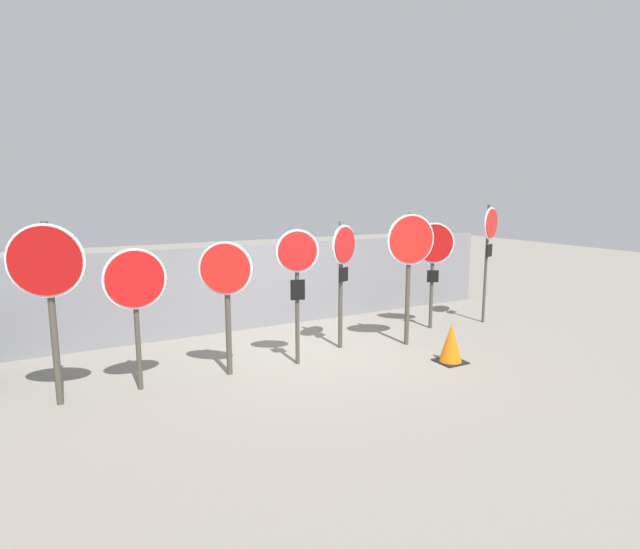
{
  "coord_description": "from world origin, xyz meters",
  "views": [
    {
      "loc": [
        -3.87,
        -7.3,
        2.74
      ],
      "look_at": [
        0.07,
        0.0,
        1.37
      ],
      "focal_mm": 28.0,
      "sensor_mm": 36.0,
      "label": 1
    }
  ],
  "objects_px": {
    "stop_sign_3": "(297,268)",
    "stop_sign_5": "(410,252)",
    "stop_sign_1": "(135,289)",
    "stop_sign_6": "(434,253)",
    "stop_sign_4": "(343,261)",
    "traffic_cone_0": "(451,343)",
    "stop_sign_2": "(226,283)",
    "stop_sign_7": "(490,237)",
    "stop_sign_0": "(48,278)"
  },
  "relations": [
    {
      "from": "stop_sign_5",
      "to": "traffic_cone_0",
      "type": "distance_m",
      "value": 1.74
    },
    {
      "from": "stop_sign_3",
      "to": "stop_sign_5",
      "type": "bearing_deg",
      "value": 15.78
    },
    {
      "from": "stop_sign_0",
      "to": "stop_sign_4",
      "type": "bearing_deg",
      "value": 22.18
    },
    {
      "from": "stop_sign_1",
      "to": "stop_sign_5",
      "type": "distance_m",
      "value": 4.6
    },
    {
      "from": "stop_sign_2",
      "to": "stop_sign_7",
      "type": "distance_m",
      "value": 5.81
    },
    {
      "from": "stop_sign_3",
      "to": "traffic_cone_0",
      "type": "relative_size",
      "value": 3.35
    },
    {
      "from": "stop_sign_6",
      "to": "traffic_cone_0",
      "type": "distance_m",
      "value": 2.38
    },
    {
      "from": "stop_sign_1",
      "to": "stop_sign_7",
      "type": "height_order",
      "value": "stop_sign_7"
    },
    {
      "from": "traffic_cone_0",
      "to": "stop_sign_4",
      "type": "bearing_deg",
      "value": 128.18
    },
    {
      "from": "stop_sign_6",
      "to": "traffic_cone_0",
      "type": "xyz_separation_m",
      "value": [
        -1.08,
        -1.73,
        -1.23
      ]
    },
    {
      "from": "stop_sign_7",
      "to": "stop_sign_5",
      "type": "bearing_deg",
      "value": 168.29
    },
    {
      "from": "stop_sign_2",
      "to": "stop_sign_6",
      "type": "height_order",
      "value": "stop_sign_6"
    },
    {
      "from": "traffic_cone_0",
      "to": "stop_sign_0",
      "type": "bearing_deg",
      "value": 168.63
    },
    {
      "from": "stop_sign_4",
      "to": "stop_sign_5",
      "type": "bearing_deg",
      "value": -46.72
    },
    {
      "from": "stop_sign_1",
      "to": "stop_sign_5",
      "type": "xyz_separation_m",
      "value": [
        4.59,
        -0.1,
        0.25
      ]
    },
    {
      "from": "stop_sign_3",
      "to": "stop_sign_4",
      "type": "distance_m",
      "value": 1.15
    },
    {
      "from": "stop_sign_4",
      "to": "stop_sign_1",
      "type": "bearing_deg",
      "value": 158.93
    },
    {
      "from": "stop_sign_2",
      "to": "stop_sign_3",
      "type": "height_order",
      "value": "stop_sign_3"
    },
    {
      "from": "stop_sign_1",
      "to": "stop_sign_4",
      "type": "relative_size",
      "value": 0.89
    },
    {
      "from": "stop_sign_7",
      "to": "traffic_cone_0",
      "type": "relative_size",
      "value": 3.82
    },
    {
      "from": "stop_sign_1",
      "to": "stop_sign_6",
      "type": "xyz_separation_m",
      "value": [
        5.71,
        0.56,
        0.11
      ]
    },
    {
      "from": "stop_sign_0",
      "to": "stop_sign_4",
      "type": "height_order",
      "value": "stop_sign_0"
    },
    {
      "from": "stop_sign_3",
      "to": "stop_sign_4",
      "type": "xyz_separation_m",
      "value": [
        1.07,
        0.41,
        -0.01
      ]
    },
    {
      "from": "stop_sign_0",
      "to": "stop_sign_7",
      "type": "height_order",
      "value": "stop_sign_7"
    },
    {
      "from": "stop_sign_0",
      "to": "stop_sign_4",
      "type": "xyz_separation_m",
      "value": [
        4.49,
        0.35,
        -0.12
      ]
    },
    {
      "from": "stop_sign_1",
      "to": "stop_sign_2",
      "type": "bearing_deg",
      "value": -1.81
    },
    {
      "from": "stop_sign_0",
      "to": "stop_sign_2",
      "type": "height_order",
      "value": "stop_sign_0"
    },
    {
      "from": "stop_sign_2",
      "to": "stop_sign_7",
      "type": "bearing_deg",
      "value": 33.56
    },
    {
      "from": "stop_sign_1",
      "to": "stop_sign_2",
      "type": "distance_m",
      "value": 1.27
    },
    {
      "from": "stop_sign_0",
      "to": "stop_sign_3",
      "type": "height_order",
      "value": "stop_sign_0"
    },
    {
      "from": "stop_sign_6",
      "to": "traffic_cone_0",
      "type": "relative_size",
      "value": 3.31
    },
    {
      "from": "stop_sign_0",
      "to": "stop_sign_6",
      "type": "bearing_deg",
      "value": 22.76
    },
    {
      "from": "stop_sign_7",
      "to": "traffic_cone_0",
      "type": "xyz_separation_m",
      "value": [
        -2.42,
        -1.56,
        -1.5
      ]
    },
    {
      "from": "stop_sign_2",
      "to": "stop_sign_6",
      "type": "distance_m",
      "value": 4.48
    },
    {
      "from": "stop_sign_6",
      "to": "stop_sign_0",
      "type": "bearing_deg",
      "value": -149.06
    },
    {
      "from": "stop_sign_1",
      "to": "stop_sign_3",
      "type": "xyz_separation_m",
      "value": [
        2.4,
        -0.09,
        0.12
      ]
    },
    {
      "from": "stop_sign_0",
      "to": "stop_sign_5",
      "type": "bearing_deg",
      "value": 17.02
    },
    {
      "from": "stop_sign_4",
      "to": "stop_sign_7",
      "type": "distance_m",
      "value": 3.59
    },
    {
      "from": "stop_sign_3",
      "to": "stop_sign_7",
      "type": "distance_m",
      "value": 4.69
    },
    {
      "from": "stop_sign_1",
      "to": "stop_sign_5",
      "type": "relative_size",
      "value": 0.84
    },
    {
      "from": "stop_sign_1",
      "to": "traffic_cone_0",
      "type": "bearing_deg",
      "value": -14.99
    },
    {
      "from": "stop_sign_6",
      "to": "stop_sign_1",
      "type": "bearing_deg",
      "value": -148.44
    },
    {
      "from": "stop_sign_0",
      "to": "stop_sign_7",
      "type": "bearing_deg",
      "value": 20.72
    },
    {
      "from": "stop_sign_1",
      "to": "stop_sign_3",
      "type": "bearing_deg",
      "value": -2.97
    },
    {
      "from": "stop_sign_0",
      "to": "stop_sign_3",
      "type": "bearing_deg",
      "value": 16.74
    },
    {
      "from": "stop_sign_4",
      "to": "stop_sign_5",
      "type": "distance_m",
      "value": 1.21
    },
    {
      "from": "stop_sign_4",
      "to": "traffic_cone_0",
      "type": "bearing_deg",
      "value": -78.17
    },
    {
      "from": "stop_sign_1",
      "to": "stop_sign_6",
      "type": "relative_size",
      "value": 0.93
    },
    {
      "from": "stop_sign_2",
      "to": "stop_sign_7",
      "type": "height_order",
      "value": "stop_sign_7"
    },
    {
      "from": "stop_sign_1",
      "to": "stop_sign_6",
      "type": "height_order",
      "value": "stop_sign_6"
    }
  ]
}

